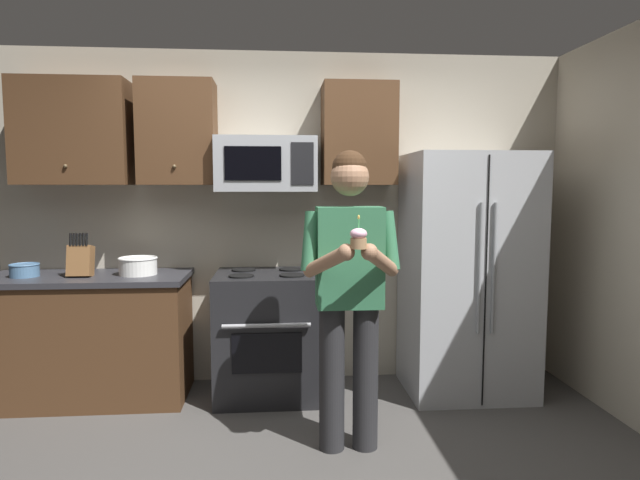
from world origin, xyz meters
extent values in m
cube|color=#B7AD99|center=(0.00, 1.75, 1.30)|extent=(4.40, 0.10, 2.60)
cube|color=black|center=(-0.15, 1.36, 0.46)|extent=(0.76, 0.66, 0.92)
cube|color=black|center=(-0.15, 1.02, 0.42)|extent=(0.48, 0.01, 0.28)
cylinder|color=#99999E|center=(-0.15, 1.00, 0.62)|extent=(0.60, 0.03, 0.03)
cylinder|color=black|center=(-0.33, 1.22, 0.93)|extent=(0.18, 0.18, 0.01)
cylinder|color=black|center=(0.03, 1.22, 0.93)|extent=(0.18, 0.18, 0.01)
cylinder|color=black|center=(-0.33, 1.50, 0.93)|extent=(0.18, 0.18, 0.01)
cylinder|color=black|center=(0.03, 1.50, 0.93)|extent=(0.18, 0.18, 0.01)
cube|color=#9EA0A5|center=(-0.15, 1.48, 1.72)|extent=(0.74, 0.40, 0.40)
cube|color=black|center=(-0.24, 1.28, 1.72)|extent=(0.40, 0.01, 0.24)
cube|color=black|center=(0.11, 1.28, 1.72)|extent=(0.16, 0.01, 0.30)
cube|color=#B7BABF|center=(1.35, 1.32, 0.90)|extent=(0.90, 0.72, 1.80)
cylinder|color=gray|center=(1.30, 0.94, 1.00)|extent=(0.02, 0.02, 0.90)
cylinder|color=gray|center=(1.40, 0.94, 1.00)|extent=(0.02, 0.02, 0.90)
cube|color=black|center=(1.35, 0.95, 0.90)|extent=(0.01, 0.01, 1.74)
cube|color=#4C301C|center=(-1.55, 1.53, 1.95)|extent=(0.80, 0.34, 0.76)
sphere|color=brown|center=(-1.55, 1.35, 1.70)|extent=(0.03, 0.03, 0.03)
cube|color=#4C301C|center=(-0.80, 1.53, 1.95)|extent=(0.55, 0.34, 0.76)
sphere|color=brown|center=(-0.80, 1.35, 1.70)|extent=(0.03, 0.03, 0.03)
cube|color=#4C301C|center=(0.55, 1.53, 1.95)|extent=(0.55, 0.34, 0.76)
sphere|color=brown|center=(0.55, 1.35, 1.70)|extent=(0.03, 0.03, 0.03)
cube|color=#4C301C|center=(-1.45, 1.38, 0.44)|extent=(1.40, 0.62, 0.88)
cube|color=#2D2D33|center=(-1.45, 1.38, 0.90)|extent=(1.44, 0.66, 0.04)
cube|color=brown|center=(-1.47, 1.33, 1.03)|extent=(0.16, 0.15, 0.24)
cylinder|color=black|center=(-1.52, 1.31, 1.19)|extent=(0.02, 0.04, 0.09)
cylinder|color=black|center=(-1.50, 1.31, 1.19)|extent=(0.02, 0.04, 0.09)
cylinder|color=black|center=(-1.48, 1.31, 1.19)|extent=(0.02, 0.04, 0.09)
cylinder|color=black|center=(-1.46, 1.31, 1.19)|extent=(0.02, 0.04, 0.09)
cylinder|color=black|center=(-1.43, 1.31, 1.19)|extent=(0.02, 0.04, 0.09)
cylinder|color=black|center=(-1.41, 1.31, 1.19)|extent=(0.02, 0.04, 0.09)
cylinder|color=white|center=(-1.08, 1.38, 0.98)|extent=(0.27, 0.27, 0.12)
torus|color=white|center=(-1.08, 1.38, 1.04)|extent=(0.28, 0.28, 0.02)
cylinder|color=#4C7299|center=(-1.86, 1.35, 0.96)|extent=(0.19, 0.19, 0.09)
torus|color=#4C7299|center=(-1.86, 1.35, 1.01)|extent=(0.20, 0.20, 0.01)
cylinder|color=#262628|center=(0.24, 0.48, 0.43)|extent=(0.15, 0.15, 0.86)
cylinder|color=#262628|center=(0.44, 0.48, 0.43)|extent=(0.15, 0.15, 0.86)
cube|color=#33724C|center=(0.34, 0.48, 1.15)|extent=(0.38, 0.22, 0.58)
sphere|color=#A37556|center=(0.34, 0.48, 1.61)|extent=(0.22, 0.22, 0.22)
sphere|color=#382314|center=(0.34, 0.49, 1.66)|extent=(0.20, 0.20, 0.20)
cylinder|color=#33724C|center=(0.12, 0.45, 1.25)|extent=(0.15, 0.18, 0.35)
cylinder|color=#A37556|center=(0.19, 0.29, 1.15)|extent=(0.26, 0.33, 0.21)
sphere|color=#A37556|center=(0.28, 0.16, 1.22)|extent=(0.09, 0.09, 0.09)
cylinder|color=#33724C|center=(0.57, 0.45, 1.25)|extent=(0.15, 0.18, 0.35)
cylinder|color=#A37556|center=(0.49, 0.29, 1.15)|extent=(0.26, 0.33, 0.21)
sphere|color=#A37556|center=(0.40, 0.16, 1.22)|extent=(0.09, 0.09, 0.09)
cylinder|color=#A87F56|center=(0.34, 0.14, 1.26)|extent=(0.08, 0.08, 0.06)
ellipsoid|color=#F2B2CC|center=(0.34, 0.14, 1.31)|extent=(0.09, 0.09, 0.06)
cylinder|color=#4CBF66|center=(0.34, 0.14, 1.36)|extent=(0.01, 0.01, 0.06)
ellipsoid|color=#FFD159|center=(0.34, 0.14, 1.40)|extent=(0.01, 0.01, 0.02)
camera|label=1|loc=(-0.08, -2.56, 1.55)|focal=30.09mm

